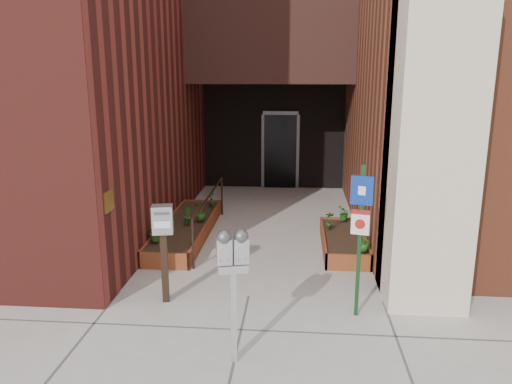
# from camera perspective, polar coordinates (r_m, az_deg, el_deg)

# --- Properties ---
(ground) EXTENTS (80.00, 80.00, 0.00)m
(ground) POSITION_cam_1_polar(r_m,az_deg,el_deg) (7.69, -0.86, -11.85)
(ground) COLOR #9E9991
(ground) RESTS_ON ground
(architecture) EXTENTS (20.00, 14.60, 10.00)m
(architecture) POSITION_cam_1_polar(r_m,az_deg,el_deg) (13.92, 1.26, 20.61)
(architecture) COLOR maroon
(architecture) RESTS_ON ground
(planter_left) EXTENTS (0.90, 3.60, 0.30)m
(planter_left) POSITION_cam_1_polar(r_m,az_deg,el_deg) (10.36, -7.96, -4.30)
(planter_left) COLOR maroon
(planter_left) RESTS_ON ground
(planter_right) EXTENTS (0.80, 2.20, 0.30)m
(planter_right) POSITION_cam_1_polar(r_m,az_deg,el_deg) (9.68, 9.96, -5.68)
(planter_right) COLOR maroon
(planter_right) RESTS_ON ground
(handrail) EXTENTS (0.04, 3.34, 0.90)m
(handrail) POSITION_cam_1_polar(r_m,az_deg,el_deg) (10.04, -5.35, -1.16)
(handrail) COLOR black
(handrail) RESTS_ON ground
(parking_meter) EXTENTS (0.38, 0.22, 1.62)m
(parking_meter) POSITION_cam_1_polar(r_m,az_deg,el_deg) (5.63, -2.67, -7.87)
(parking_meter) COLOR #B8B8BB
(parking_meter) RESTS_ON ground
(sign_post) EXTENTS (0.29, 0.10, 2.13)m
(sign_post) POSITION_cam_1_polar(r_m,az_deg,el_deg) (6.80, 11.83, -3.76)
(sign_post) COLOR #133519
(sign_post) RESTS_ON ground
(payment_dropbox) EXTENTS (0.33, 0.27, 1.47)m
(payment_dropbox) POSITION_cam_1_polar(r_m,az_deg,el_deg) (7.27, -10.57, -4.64)
(payment_dropbox) COLOR black
(payment_dropbox) RESTS_ON ground
(shrub_left_a) EXTENTS (0.42, 0.42, 0.33)m
(shrub_left_a) POSITION_cam_1_polar(r_m,az_deg,el_deg) (9.25, -11.44, -4.53)
(shrub_left_a) COLOR #235217
(shrub_left_a) RESTS_ON planter_left
(shrub_left_b) EXTENTS (0.23, 0.23, 0.33)m
(shrub_left_b) POSITION_cam_1_polar(r_m,az_deg,el_deg) (10.17, -7.86, -2.69)
(shrub_left_b) COLOR #205518
(shrub_left_b) RESTS_ON planter_left
(shrub_left_c) EXTENTS (0.24, 0.24, 0.39)m
(shrub_left_c) POSITION_cam_1_polar(r_m,az_deg,el_deg) (10.34, -6.39, -2.19)
(shrub_left_c) COLOR #265518
(shrub_left_c) RESTS_ON planter_left
(shrub_left_d) EXTENTS (0.26, 0.26, 0.35)m
(shrub_left_d) POSITION_cam_1_polar(r_m,az_deg,el_deg) (11.40, -5.16, -0.76)
(shrub_left_d) COLOR #164F17
(shrub_left_d) RESTS_ON planter_left
(shrub_right_a) EXTENTS (0.25, 0.25, 0.37)m
(shrub_right_a) POSITION_cam_1_polar(r_m,az_deg,el_deg) (8.75, 12.19, -5.47)
(shrub_right_a) COLOR #205A19
(shrub_right_a) RESTS_ON planter_right
(shrub_right_b) EXTENTS (0.18, 0.18, 0.34)m
(shrub_right_b) POSITION_cam_1_polar(r_m,az_deg,el_deg) (9.89, 8.42, -3.16)
(shrub_right_b) COLOR #195618
(shrub_right_b) RESTS_ON planter_right
(shrub_right_c) EXTENTS (0.36, 0.36, 0.30)m
(shrub_right_c) POSITION_cam_1_polar(r_m,az_deg,el_deg) (10.45, 10.01, -2.41)
(shrub_right_c) COLOR #185418
(shrub_right_c) RESTS_ON planter_right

